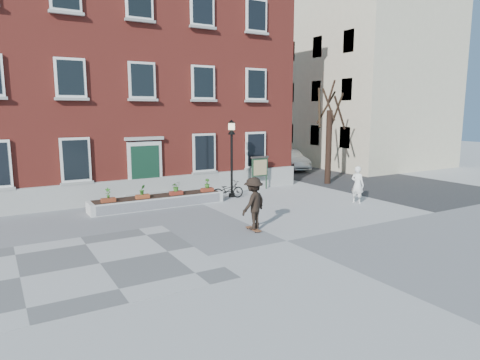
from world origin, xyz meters
TOP-DOWN VIEW (x-y plane):
  - ground at (0.00, 0.00)m, footprint 100.00×100.00m
  - checker_patch at (-6.00, 1.00)m, footprint 6.00×6.00m
  - bicycle at (1.65, 7.16)m, footprint 1.72×0.68m
  - parked_car at (10.68, 14.20)m, footprint 2.39×4.71m
  - bystander at (6.49, 3.13)m, footprint 0.57×0.74m
  - brick_building at (-2.00, 13.98)m, footprint 18.40×10.85m
  - planter_assembly at (-1.99, 7.18)m, footprint 6.20×1.12m
  - bare_tree at (9.01, 8.01)m, footprint 1.83×1.83m
  - side_street at (17.99, 19.78)m, footprint 15.20×36.00m
  - lamp_post at (2.04, 7.44)m, footprint 0.40×0.40m
  - notice_board at (4.40, 8.45)m, footprint 1.10×0.16m
  - skateboarder at (-0.30, 1.66)m, footprint 1.43×1.17m

SIDE VIEW (x-z plane):
  - ground at x=0.00m, z-range 0.00..0.00m
  - checker_patch at x=-6.00m, z-range 0.00..0.01m
  - planter_assembly at x=-1.99m, z-range -0.27..0.88m
  - bicycle at x=1.65m, z-range 0.00..0.89m
  - parked_car at x=10.68m, z-range 0.00..1.48m
  - bystander at x=6.49m, z-range 0.00..1.79m
  - skateboarder at x=-0.30m, z-range 0.03..2.04m
  - notice_board at x=4.40m, z-range 0.33..2.20m
  - lamp_post at x=2.04m, z-range 0.57..4.50m
  - bare_tree at x=9.01m, z-range -0.29..5.87m
  - brick_building at x=-2.00m, z-range 0.00..12.60m
  - side_street at x=17.99m, z-range -0.23..14.27m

